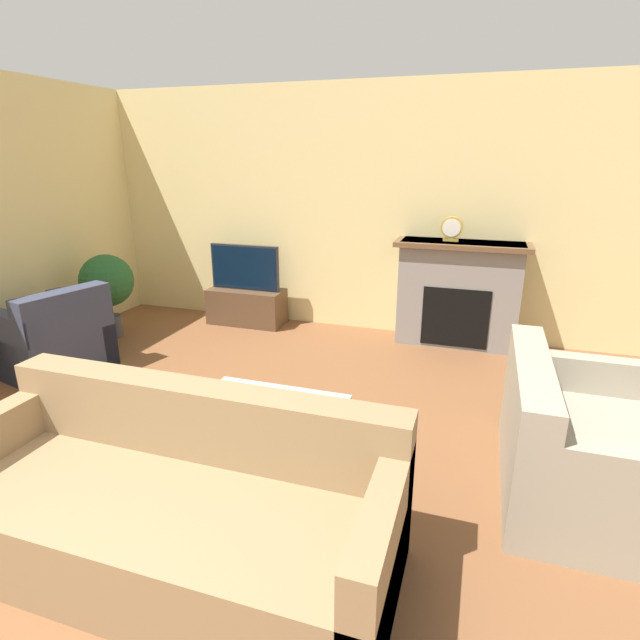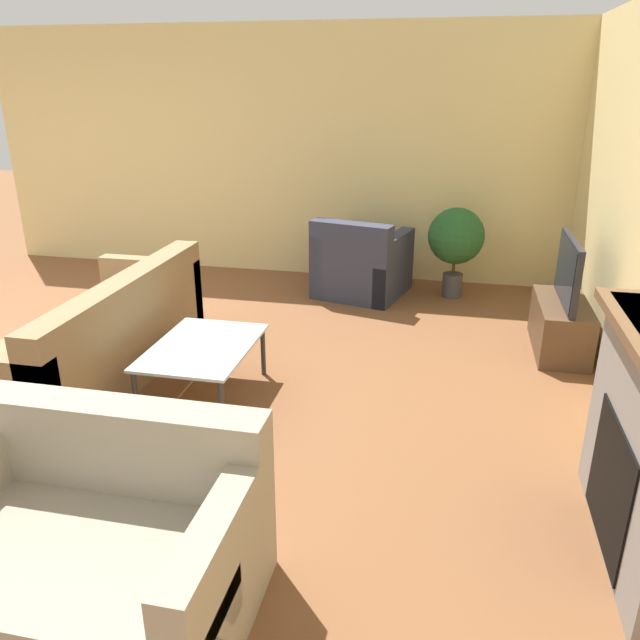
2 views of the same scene
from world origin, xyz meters
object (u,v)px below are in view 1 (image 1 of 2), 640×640
couch_sectional (173,508)px  coffee_table (266,412)px  couch_loveseat (581,450)px  mantel_clock (452,228)px  tv (245,268)px  armchair_by_window (52,341)px  potted_plant (107,283)px

couch_sectional → coffee_table: size_ratio=2.31×
couch_loveseat → mantel_clock: 2.74m
tv → couch_sectional: 3.74m
tv → mantel_clock: size_ratio=3.40×
couch_sectional → coffee_table: couch_sectional is taller
couch_sectional → coffee_table: bearing=83.5°
tv → couch_loveseat: 4.05m
armchair_by_window → potted_plant: potted_plant is taller
couch_loveseat → coffee_table: bearing=98.5°
potted_plant → armchair_by_window: bearing=-82.5°
armchair_by_window → potted_plant: (-0.12, 0.95, 0.32)m
couch_loveseat → coffee_table: couch_loveseat is taller
armchair_by_window → coffee_table: 2.62m
couch_sectional → mantel_clock: bearing=74.1°
coffee_table → couch_loveseat: bearing=8.5°
potted_plant → couch_sectional: bearing=-45.6°
couch_loveseat → coffee_table: 1.92m
couch_loveseat → armchair_by_window: same height
potted_plant → couch_loveseat: bearing=-17.1°
couch_loveseat → potted_plant: bearing=72.9°
coffee_table → potted_plant: (-2.64, 1.68, 0.25)m
mantel_clock → potted_plant: bearing=-164.6°
mantel_clock → couch_sectional: bearing=-105.9°
coffee_table → mantel_clock: bearing=71.1°
armchair_by_window → coffee_table: bearing=87.5°
couch_sectional → coffee_table: 0.91m
potted_plant → tv: bearing=36.1°
armchair_by_window → coffee_table: (2.52, -0.73, 0.07)m
couch_sectional → mantel_clock: 3.82m
armchair_by_window → potted_plant: size_ratio=1.10×
coffee_table → mantel_clock: 2.94m
couch_loveseat → potted_plant: potted_plant is taller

